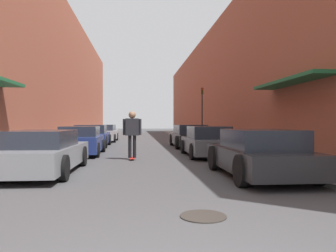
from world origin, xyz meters
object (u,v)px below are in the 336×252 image
parked_car_left_2 (92,136)px  parked_car_right_1 (207,142)px  parked_car_left_0 (43,152)px  skateboarder (132,130)px  traffic_light (202,108)px  parked_car_right_0 (259,154)px  manhole_cover (203,216)px  parked_car_left_1 (81,141)px  parked_car_left_3 (104,133)px  parked_car_right_2 (189,136)px

parked_car_left_2 → parked_car_right_1: size_ratio=1.01×
parked_car_left_0 → skateboarder: 4.02m
parked_car_left_0 → traffic_light: traffic_light is taller
parked_car_right_0 → manhole_cover: bearing=-122.6°
parked_car_left_1 → skateboarder: bearing=-43.2°
parked_car_left_1 → parked_car_right_1: (5.41, -1.18, -0.00)m
parked_car_left_3 → skateboarder: (2.27, -12.34, 0.53)m
parked_car_right_1 → parked_car_left_2: bearing=132.5°
skateboarder → parked_car_right_0: bearing=-52.3°
skateboarder → traffic_light: traffic_light is taller
parked_car_left_1 → parked_car_left_3: bearing=89.9°
parked_car_left_2 → parked_car_right_0: (5.84, -11.45, -0.01)m
parked_car_left_2 → manhole_cover: parked_car_left_2 is taller
parked_car_left_3 → manhole_cover: 20.38m
parked_car_left_0 → parked_car_left_1: size_ratio=1.15×
parked_car_left_2 → parked_car_right_1: bearing=-47.5°
parked_car_right_1 → manhole_cover: size_ratio=5.87×
parked_car_left_1 → manhole_cover: bearing=-70.7°
parked_car_left_1 → parked_car_left_0: bearing=-91.9°
parked_car_right_0 → manhole_cover: 4.08m
parked_car_right_0 → traffic_light: size_ratio=1.12×
parked_car_left_2 → traffic_light: traffic_light is taller
parked_car_left_0 → parked_car_right_1: parked_car_right_1 is taller
parked_car_left_1 → parked_car_left_2: size_ratio=0.96×
parked_car_right_1 → parked_car_right_2: parked_car_right_2 is taller
parked_car_right_2 → traffic_light: size_ratio=1.25×
parked_car_left_1 → parked_car_right_1: bearing=-12.3°
parked_car_left_3 → parked_car_right_0: size_ratio=1.11×
parked_car_left_2 → parked_car_right_2: size_ratio=0.88×
parked_car_left_2 → parked_car_right_2: (5.68, -0.98, 0.01)m
parked_car_left_0 → parked_car_left_1: parked_car_left_1 is taller
parked_car_right_0 → parked_car_left_3: bearing=108.6°
parked_car_left_2 → parked_car_left_3: bearing=87.6°
parked_car_left_1 → traffic_light: (7.09, 8.29, 1.83)m
parked_car_left_2 → parked_car_right_2: bearing=-9.8°
parked_car_left_1 → parked_car_right_2: parked_car_right_2 is taller
parked_car_left_0 → parked_car_left_3: (0.18, 15.48, 0.03)m
parked_car_left_2 → parked_car_right_1: parked_car_left_2 is taller
parked_car_right_2 → parked_car_right_0: bearing=-89.1°
parked_car_left_2 → traffic_light: 8.23m
parked_car_left_0 → parked_car_right_0: (5.80, -1.20, 0.02)m
parked_car_left_3 → manhole_cover: bearing=-80.3°
parked_car_left_3 → parked_car_right_1: parked_car_left_3 is taller
parked_car_right_1 → traffic_light: 9.79m
parked_car_left_3 → manhole_cover: (3.44, -20.08, -0.61)m
parked_car_right_0 → traffic_light: bearing=84.3°
parked_car_left_0 → parked_car_right_1: bearing=36.3°
parked_car_right_0 → parked_car_right_2: (-0.16, 10.47, 0.02)m
parked_car_left_0 → parked_car_right_1: (5.59, 4.10, 0.02)m
parked_car_right_0 → traffic_light: (1.46, 14.77, 1.83)m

